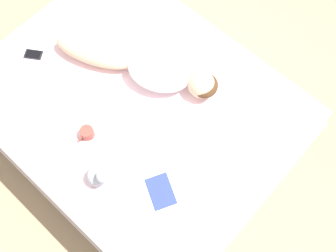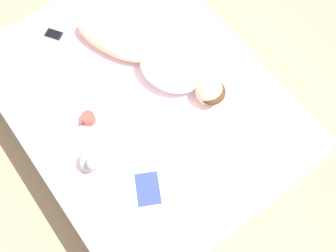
{
  "view_description": "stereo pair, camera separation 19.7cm",
  "coord_description": "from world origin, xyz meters",
  "px_view_note": "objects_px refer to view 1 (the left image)",
  "views": [
    {
      "loc": [
        0.77,
        1.02,
        3.14
      ],
      "look_at": [
        0.0,
        0.33,
        0.66
      ],
      "focal_mm": 42.0,
      "sensor_mm": 36.0,
      "label": 1
    },
    {
      "loc": [
        0.62,
        1.15,
        3.14
      ],
      "look_at": [
        0.0,
        0.33,
        0.66
      ],
      "focal_mm": 42.0,
      "sensor_mm": 36.0,
      "label": 2
    }
  ],
  "objects_px": {
    "person": "(145,67)",
    "coffee_mug": "(87,133)",
    "open_magazine": "(177,186)",
    "cell_phone": "(33,54)"
  },
  "relations": [
    {
      "from": "open_magazine",
      "to": "person",
      "type": "bearing_deg",
      "value": -94.73
    },
    {
      "from": "coffee_mug",
      "to": "cell_phone",
      "type": "relative_size",
      "value": 0.82
    },
    {
      "from": "open_magazine",
      "to": "coffee_mug",
      "type": "xyz_separation_m",
      "value": [
        0.15,
        -0.7,
        0.04
      ]
    },
    {
      "from": "coffee_mug",
      "to": "cell_phone",
      "type": "bearing_deg",
      "value": -102.31
    },
    {
      "from": "person",
      "to": "cell_phone",
      "type": "distance_m",
      "value": 0.87
    },
    {
      "from": "coffee_mug",
      "to": "open_magazine",
      "type": "bearing_deg",
      "value": 101.85
    },
    {
      "from": "person",
      "to": "coffee_mug",
      "type": "bearing_deg",
      "value": -18.17
    },
    {
      "from": "person",
      "to": "cell_phone",
      "type": "xyz_separation_m",
      "value": [
        0.45,
        -0.74,
        -0.09
      ]
    },
    {
      "from": "person",
      "to": "open_magazine",
      "type": "relative_size",
      "value": 2.17
    },
    {
      "from": "person",
      "to": "open_magazine",
      "type": "bearing_deg",
      "value": 35.14
    }
  ]
}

